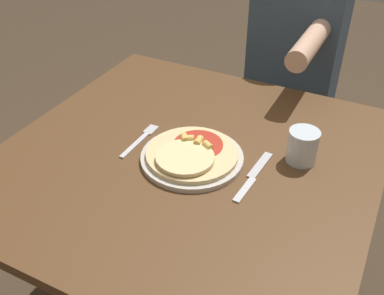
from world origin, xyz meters
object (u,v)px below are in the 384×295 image
object	(u,v)px
drinking_glass	(303,146)
person_diner	(295,59)
dining_table	(188,185)
fork	(141,139)
pizza	(191,153)
knife	(253,177)
plate	(192,158)

from	to	relation	value
drinking_glass	person_diner	distance (m)	0.68
dining_table	fork	world-z (taller)	fork
pizza	knife	xyz separation A→B (m)	(0.17, 0.01, -0.02)
dining_table	fork	size ratio (longest dim) A/B	5.66
dining_table	knife	distance (m)	0.22
fork	drinking_glass	bearing A→B (deg)	14.16
fork	pizza	bearing A→B (deg)	-8.45
plate	person_diner	size ratio (longest dim) A/B	0.23
fork	drinking_glass	distance (m)	0.45
fork	knife	distance (m)	0.34
dining_table	drinking_glass	xyz separation A→B (m)	(0.28, 0.12, 0.15)
pizza	drinking_glass	distance (m)	0.29
plate	drinking_glass	distance (m)	0.29
pizza	drinking_glass	xyz separation A→B (m)	(0.26, 0.13, 0.02)
dining_table	knife	bearing A→B (deg)	-2.60
fork	plate	bearing A→B (deg)	-6.68
pizza	drinking_glass	size ratio (longest dim) A/B	2.69
fork	drinking_glass	xyz separation A→B (m)	(0.43, 0.11, 0.04)
knife	person_diner	bearing A→B (deg)	98.41
knife	plate	bearing A→B (deg)	-179.17
plate	dining_table	bearing A→B (deg)	150.14
person_diner	pizza	bearing A→B (deg)	-94.17
plate	fork	size ratio (longest dim) A/B	1.57
dining_table	drinking_glass	size ratio (longest dim) A/B	10.86
knife	person_diner	size ratio (longest dim) A/B	0.18
plate	person_diner	world-z (taller)	person_diner
dining_table	drinking_glass	distance (m)	0.34
person_diner	plate	bearing A→B (deg)	-94.17
pizza	knife	distance (m)	0.17
pizza	person_diner	bearing A→B (deg)	85.83
dining_table	knife	xyz separation A→B (m)	(0.19, -0.01, 0.11)
knife	dining_table	bearing A→B (deg)	177.40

